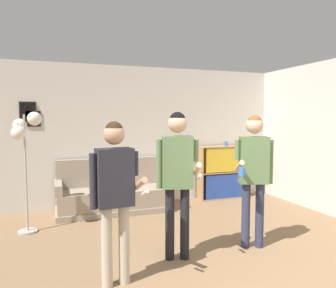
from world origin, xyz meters
TOP-DOWN VIEW (x-y plane):
  - wall_back at (-0.01, 4.28)m, footprint 7.73×0.08m
  - couch at (-0.82, 3.87)m, footprint 2.03×0.80m
  - bookshelf at (1.52, 4.06)m, footprint 1.06×0.30m
  - floor_lamp at (-2.23, 3.16)m, footprint 0.41×0.45m
  - person_player_foreground_left at (-1.28, 1.19)m, footprint 0.52×0.44m
  - person_player_foreground_center at (-0.47, 1.55)m, footprint 0.48×0.56m
  - person_watcher_holding_cup at (0.59, 1.57)m, footprint 0.57×0.39m
  - drinking_cup at (1.60, 4.06)m, footprint 0.08×0.08m

SIDE VIEW (x-z plane):
  - couch at x=-0.82m, z-range -0.17..0.77m
  - bookshelf at x=1.52m, z-range 0.00..1.11m
  - person_player_foreground_left at x=-1.28m, z-range 0.19..1.85m
  - person_watcher_holding_cup at x=0.59m, z-range 0.21..1.94m
  - person_player_foreground_center at x=-0.47m, z-range 0.21..1.98m
  - drinking_cup at x=1.60m, z-range 1.11..1.21m
  - wall_back at x=-0.01m, z-range 0.00..2.70m
  - floor_lamp at x=-2.23m, z-range 0.53..2.32m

